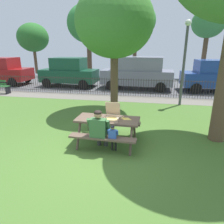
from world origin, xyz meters
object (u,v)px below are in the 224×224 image
object	(u,v)px
parked_car_far_left	(1,70)
far_tree_center	(136,21)
parked_car_right	(218,75)
pizza_slice_on_table	(126,118)
lamp_post_walkway	(185,55)
far_tree_midleft	(88,24)
parked_car_left	(69,72)
far_tree_left	(33,38)
picnic_table_foreground	(108,124)
adult_at_table	(99,128)
far_tree_midright	(208,24)
pizza_box_open	(112,116)
parked_car_center	(137,72)
child_at_table	(113,136)
tree_midground_left	(114,22)

from	to	relation	value
parked_car_far_left	far_tree_center	bearing A→B (deg)	32.76
parked_car_right	pizza_slice_on_table	bearing A→B (deg)	-120.54
lamp_post_walkway	far_tree_midleft	distance (m)	12.42
parked_car_right	parked_car_left	bearing A→B (deg)	179.99
pizza_slice_on_table	far_tree_left	distance (m)	18.22
picnic_table_foreground	lamp_post_walkway	xyz separation A→B (m)	(2.65, 4.64, 1.76)
adult_at_table	far_tree_center	xyz separation A→B (m)	(-0.20, 14.87, 4.19)
pizza_slice_on_table	far_tree_center	world-z (taller)	far_tree_center
far_tree_midright	lamp_post_walkway	bearing A→B (deg)	-107.86
pizza_box_open	lamp_post_walkway	xyz separation A→B (m)	(2.52, 4.63, 1.50)
pizza_slice_on_table	parked_car_center	bearing A→B (deg)	91.27
picnic_table_foreground	far_tree_left	xyz separation A→B (m)	(-10.46, 14.37, 2.92)
far_tree_midleft	far_tree_center	bearing A→B (deg)	-0.00
parked_car_left	far_tree_center	bearing A→B (deg)	56.21
picnic_table_foreground	far_tree_left	distance (m)	18.01
far_tree_midright	far_tree_midleft	bearing A→B (deg)	-180.00
picnic_table_foreground	parked_car_left	xyz separation A→B (m)	(-4.41, 8.26, 0.41)
pizza_slice_on_table	parked_car_right	world-z (taller)	parked_car_right
picnic_table_foreground	parked_car_left	bearing A→B (deg)	118.10
child_at_table	far_tree_left	distance (m)	18.61
lamp_post_walkway	parked_car_center	xyz separation A→B (m)	(-2.32, 3.63, -1.26)
adult_at_table	far_tree_midleft	distance (m)	16.07
far_tree_center	parked_car_far_left	bearing A→B (deg)	-147.24
pizza_box_open	far_tree_midright	size ratio (longest dim) A/B	0.09
adult_at_table	parked_car_far_left	xyz separation A→B (m)	(-9.69, 8.76, 0.35)
pizza_slice_on_table	far_tree_left	bearing A→B (deg)	127.50
pizza_box_open	tree_midground_left	bearing A→B (deg)	98.51
far_tree_center	parked_car_center	bearing A→B (deg)	-83.92
picnic_table_foreground	pizza_box_open	size ratio (longest dim) A/B	3.68
parked_car_center	child_at_table	bearing A→B (deg)	-90.48
adult_at_table	far_tree_center	world-z (taller)	far_tree_center
parked_car_left	far_tree_midright	distance (m)	12.40
adult_at_table	parked_car_center	size ratio (longest dim) A/B	0.25
adult_at_table	tree_midground_left	size ratio (longest dim) A/B	0.24
adult_at_table	picnic_table_foreground	bearing A→B (deg)	75.55
far_tree_center	far_tree_midleft	bearing A→B (deg)	180.00
parked_car_far_left	parked_car_center	world-z (taller)	parked_car_center
adult_at_table	parked_car_center	xyz separation A→B (m)	(0.46, 8.76, 0.44)
pizza_slice_on_table	lamp_post_walkway	distance (m)	5.28
picnic_table_foreground	far_tree_center	distance (m)	14.99
child_at_table	far_tree_midright	bearing A→B (deg)	69.65
picnic_table_foreground	pizza_slice_on_table	xyz separation A→B (m)	(0.51, 0.08, 0.18)
picnic_table_foreground	tree_midground_left	distance (m)	4.47
pizza_box_open	child_at_table	bearing A→B (deg)	-76.72
child_at_table	parked_car_left	world-z (taller)	parked_car_left
picnic_table_foreground	far_tree_midleft	distance (m)	15.67
pizza_slice_on_table	lamp_post_walkway	bearing A→B (deg)	64.84
tree_midground_left	far_tree_midleft	world-z (taller)	far_tree_midleft
lamp_post_walkway	far_tree_midleft	bearing A→B (deg)	127.05
parked_car_left	far_tree_midright	size ratio (longest dim) A/B	0.68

